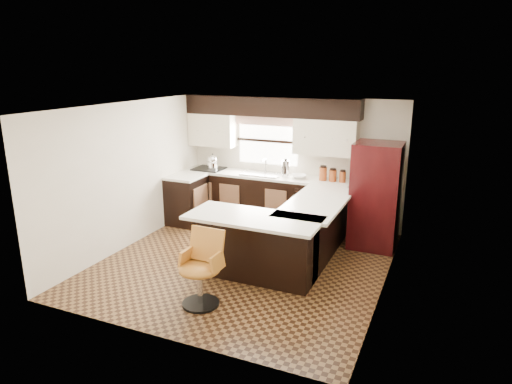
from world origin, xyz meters
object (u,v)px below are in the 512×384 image
at_px(refrigerator, 376,196).
at_px(bar_chair, 200,270).
at_px(peninsula_return, 258,247).
at_px(peninsula_long, 313,231).

xyz_separation_m(refrigerator, bar_chair, (-1.67, -2.89, -0.40)).
xyz_separation_m(peninsula_return, refrigerator, (1.33, 1.85, 0.43)).
bearing_deg(refrigerator, peninsula_return, -125.57).
distance_m(peninsula_long, peninsula_return, 1.11).
relative_size(peninsula_long, bar_chair, 2.00).
distance_m(peninsula_return, refrigerator, 2.32).
xyz_separation_m(peninsula_long, bar_chair, (-0.87, -2.01, 0.04)).
relative_size(peninsula_return, refrigerator, 0.93).
height_order(peninsula_long, peninsula_return, same).
bearing_deg(peninsula_long, refrigerator, 47.66).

